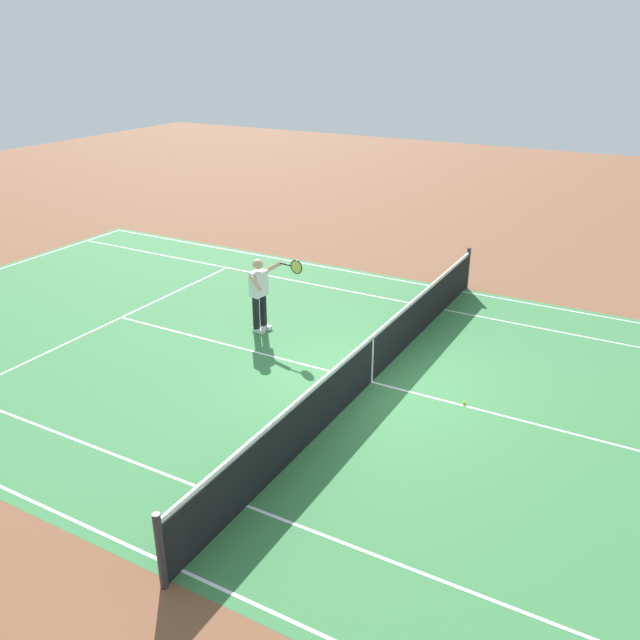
# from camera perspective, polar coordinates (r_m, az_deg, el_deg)

# --- Properties ---
(ground_plane) EXTENTS (60.00, 60.00, 0.00)m
(ground_plane) POSITION_cam_1_polar(r_m,az_deg,el_deg) (12.64, 4.41, -5.33)
(ground_plane) COLOR brown
(court_slab) EXTENTS (24.20, 11.40, 0.00)m
(court_slab) POSITION_cam_1_polar(r_m,az_deg,el_deg) (12.64, 4.41, -5.33)
(court_slab) COLOR #387A42
(court_slab) RESTS_ON ground_plane
(court_line_markings) EXTENTS (23.85, 11.05, 0.01)m
(court_line_markings) POSITION_cam_1_polar(r_m,az_deg,el_deg) (12.64, 4.41, -5.31)
(court_line_markings) COLOR white
(court_line_markings) RESTS_ON ground_plane
(tennis_net) EXTENTS (0.10, 11.70, 1.08)m
(tennis_net) POSITION_cam_1_polar(r_m,az_deg,el_deg) (12.41, 4.48, -3.34)
(tennis_net) COLOR #2D2D33
(tennis_net) RESTS_ON ground_plane
(tennis_player_near) EXTENTS (1.12, 0.77, 1.70)m
(tennis_player_near) POSITION_cam_1_polar(r_m,az_deg,el_deg) (14.46, -5.15, 2.49)
(tennis_player_near) COLOR black
(tennis_player_near) RESTS_ON ground_plane
(tennis_ball) EXTENTS (0.07, 0.07, 0.07)m
(tennis_ball) POSITION_cam_1_polar(r_m,az_deg,el_deg) (12.14, 12.29, -6.98)
(tennis_ball) COLOR #CCE01E
(tennis_ball) RESTS_ON ground_plane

